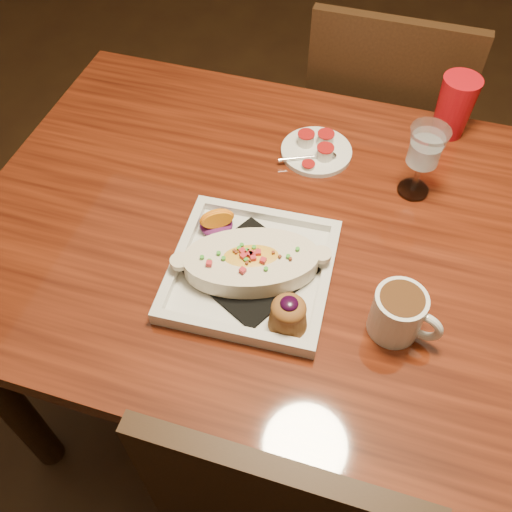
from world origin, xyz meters
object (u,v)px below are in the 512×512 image
(chair_far, at_px, (378,134))
(plate, at_px, (253,269))
(coffee_mug, at_px, (399,313))
(goblet, at_px, (425,150))
(red_tumbler, at_px, (455,106))
(table, at_px, (340,271))
(saucer, at_px, (316,149))

(chair_far, bearing_deg, plate, 79.26)
(chair_far, distance_m, coffee_mug, 0.86)
(coffee_mug, bearing_deg, goblet, 106.17)
(red_tumbler, bearing_deg, goblet, -102.95)
(table, height_order, plate, plate)
(table, bearing_deg, chair_far, 90.00)
(coffee_mug, height_order, goblet, goblet)
(saucer, xyz_separation_m, red_tumbler, (0.27, 0.16, 0.06))
(chair_far, distance_m, saucer, 0.49)
(table, relative_size, red_tumbler, 10.70)
(coffee_mug, distance_m, goblet, 0.35)
(table, relative_size, chair_far, 1.61)
(coffee_mug, height_order, red_tumbler, red_tumbler)
(saucer, bearing_deg, coffee_mug, -59.56)
(saucer, bearing_deg, goblet, -13.51)
(coffee_mug, relative_size, saucer, 0.79)
(chair_far, height_order, goblet, chair_far)
(coffee_mug, distance_m, red_tumbler, 0.56)
(saucer, bearing_deg, chair_far, 74.29)
(plate, xyz_separation_m, saucer, (0.03, 0.36, -0.02))
(plate, bearing_deg, saucer, 81.83)
(table, xyz_separation_m, red_tumbler, (0.16, 0.39, 0.17))
(red_tumbler, bearing_deg, chair_far, 122.68)
(goblet, distance_m, red_tumbler, 0.22)
(table, height_order, coffee_mug, coffee_mug)
(table, bearing_deg, red_tumbler, 68.16)
(table, height_order, goblet, goblet)
(goblet, bearing_deg, saucer, 166.49)
(plate, relative_size, coffee_mug, 2.47)
(goblet, bearing_deg, chair_far, 103.18)
(goblet, xyz_separation_m, red_tumbler, (0.05, 0.21, -0.04))
(goblet, bearing_deg, plate, -128.99)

